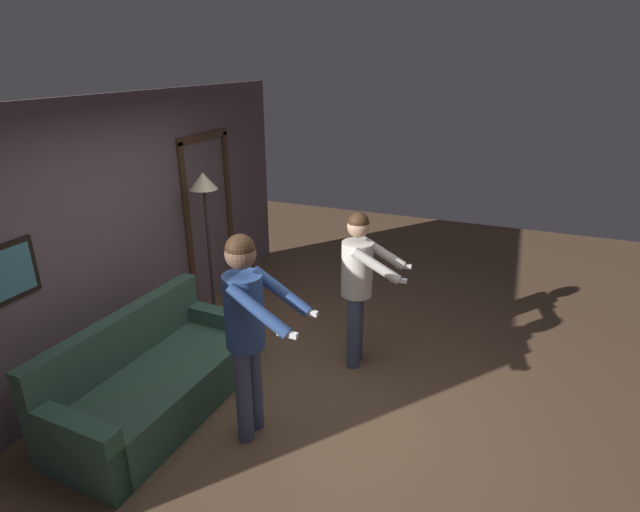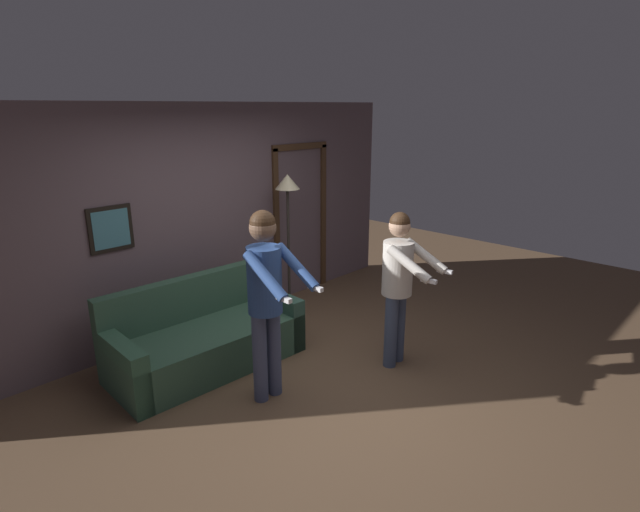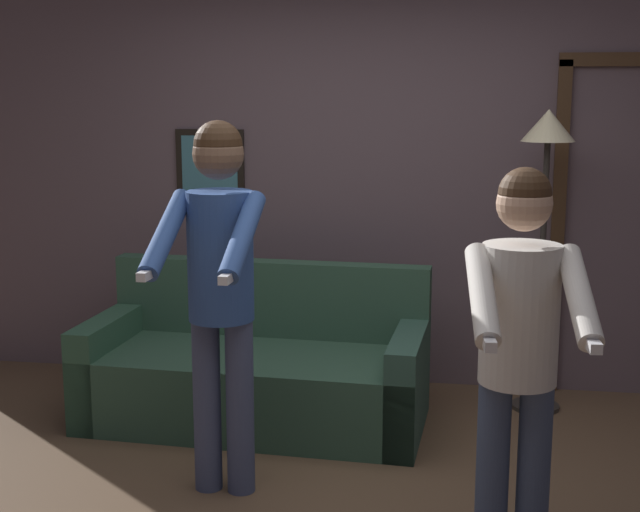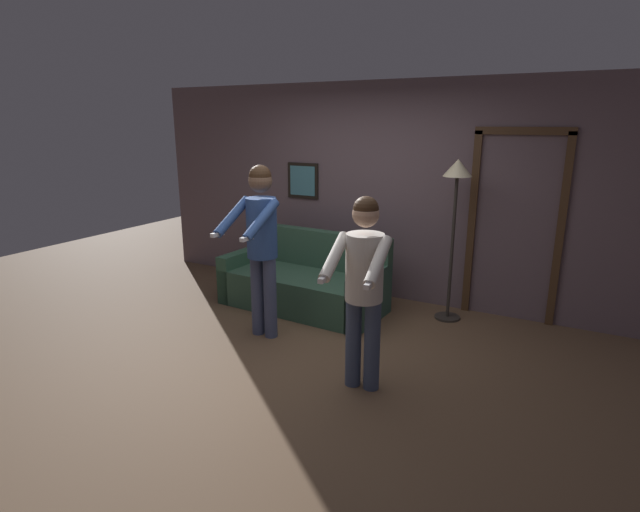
{
  "view_description": "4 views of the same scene",
  "coord_description": "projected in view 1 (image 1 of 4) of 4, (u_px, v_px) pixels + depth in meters",
  "views": [
    {
      "loc": [
        -3.34,
        -1.5,
        2.89
      ],
      "look_at": [
        0.39,
        -0.01,
        1.3
      ],
      "focal_mm": 28.0,
      "sensor_mm": 36.0,
      "label": 1
    },
    {
      "loc": [
        -3.06,
        -2.85,
        2.56
      ],
      "look_at": [
        0.08,
        0.12,
        1.25
      ],
      "focal_mm": 28.0,
      "sensor_mm": 36.0,
      "label": 2
    },
    {
      "loc": [
        0.6,
        -3.58,
        1.88
      ],
      "look_at": [
        0.02,
        0.03,
        1.18
      ],
      "focal_mm": 50.0,
      "sensor_mm": 36.0,
      "label": 3
    },
    {
      "loc": [
        2.31,
        -3.66,
        2.13
      ],
      "look_at": [
        0.28,
        0.07,
        0.98
      ],
      "focal_mm": 28.0,
      "sensor_mm": 36.0,
      "label": 4
    }
  ],
  "objects": [
    {
      "name": "ground_plane",
      "position": [
        303.0,
        405.0,
        4.46
      ],
      "size": [
        12.0,
        12.0,
        0.0
      ],
      "primitive_type": "plane",
      "color": "brown"
    },
    {
      "name": "back_wall_assembly",
      "position": [
        107.0,
        240.0,
        4.69
      ],
      "size": [
        6.4,
        0.1,
        2.6
      ],
      "color": "#68555C",
      "rests_on": "ground_plane"
    },
    {
      "name": "couch",
      "position": [
        155.0,
        383.0,
        4.31
      ],
      "size": [
        1.94,
        0.95,
        0.87
      ],
      "color": "#345641",
      "rests_on": "ground_plane"
    },
    {
      "name": "torchiere_lamp",
      "position": [
        205.0,
        202.0,
        5.41
      ],
      "size": [
        0.3,
        0.3,
        1.76
      ],
      "color": "#332D28",
      "rests_on": "ground_plane"
    },
    {
      "name": "person_standing_left",
      "position": [
        247.0,
        320.0,
        3.75
      ],
      "size": [
        0.44,
        0.68,
        1.74
      ],
      "color": "#424B6E",
      "rests_on": "ground_plane"
    },
    {
      "name": "person_standing_right",
      "position": [
        359.0,
        277.0,
        4.75
      ],
      "size": [
        0.47,
        0.66,
        1.59
      ],
      "color": "#414F6D",
      "rests_on": "ground_plane"
    }
  ]
}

